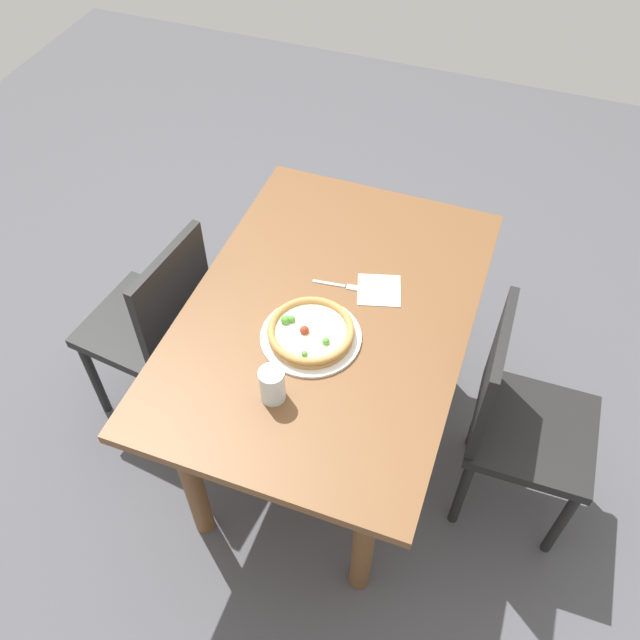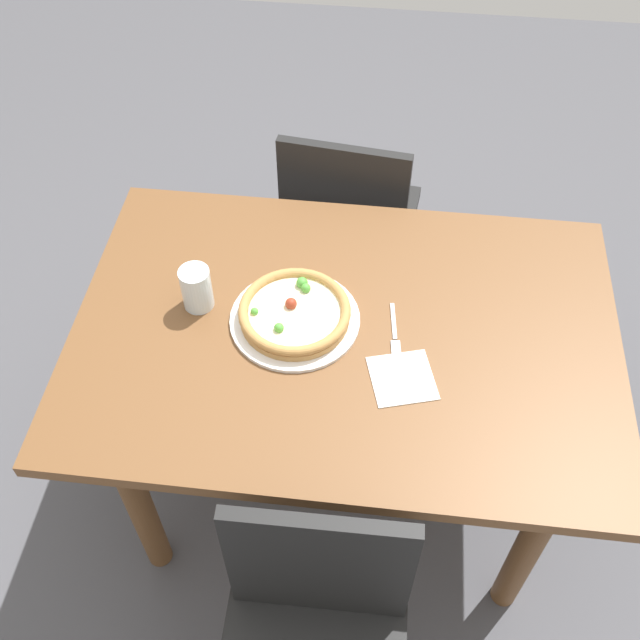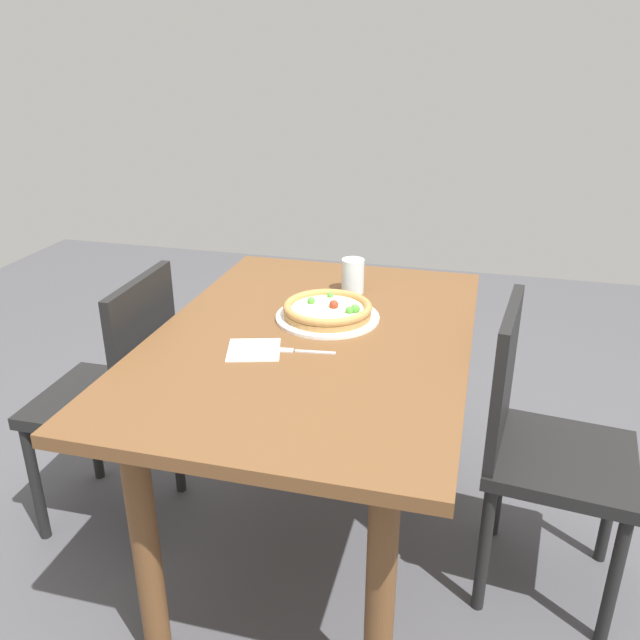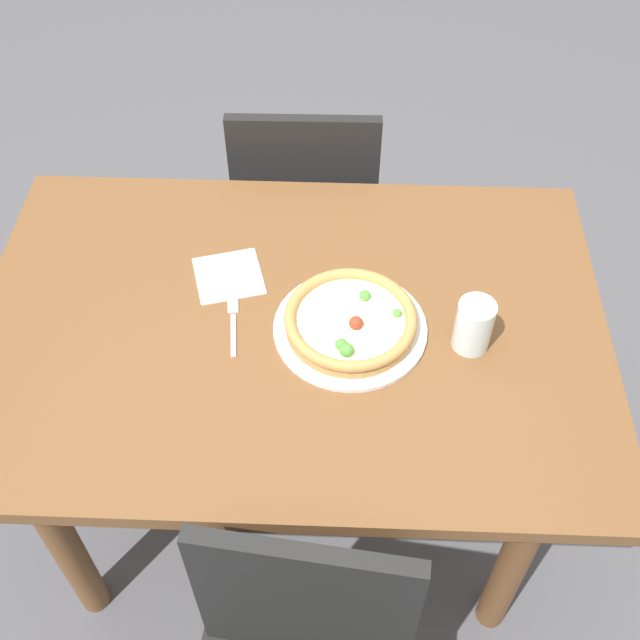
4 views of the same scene
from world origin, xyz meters
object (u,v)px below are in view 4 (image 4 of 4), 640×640
object	(u,v)px
pizza	(351,321)
drinking_glass	(474,325)
napkin	(229,276)
chair_far	(306,210)
plate	(350,328)
dining_table	(292,359)
fork	(233,319)

from	to	relation	value
pizza	drinking_glass	distance (m)	0.24
drinking_glass	napkin	size ratio (longest dim) A/B	0.82
chair_far	plate	size ratio (longest dim) A/B	2.86
drinking_glass	napkin	world-z (taller)	drinking_glass
napkin	pizza	bearing A→B (deg)	-28.07
dining_table	drinking_glass	xyz separation A→B (m)	(0.36, -0.04, 0.18)
pizza	napkin	distance (m)	0.30
dining_table	fork	world-z (taller)	fork
plate	chair_far	bearing A→B (deg)	100.62
drinking_glass	napkin	xyz separation A→B (m)	(-0.50, 0.17, -0.06)
chair_far	plate	bearing A→B (deg)	-80.20
dining_table	napkin	size ratio (longest dim) A/B	9.28
dining_table	drinking_glass	distance (m)	0.41
fork	drinking_glass	world-z (taller)	drinking_glass
fork	dining_table	bearing A→B (deg)	-98.08
chair_far	drinking_glass	distance (m)	0.86
drinking_glass	napkin	bearing A→B (deg)	161.74
dining_table	pizza	distance (m)	0.20
fork	drinking_glass	distance (m)	0.49
dining_table	chair_far	world-z (taller)	chair_far
pizza	chair_far	bearing A→B (deg)	100.63
dining_table	fork	size ratio (longest dim) A/B	7.84
dining_table	pizza	size ratio (longest dim) A/B	4.86
drinking_glass	plate	bearing A→B (deg)	173.79
chair_far	fork	distance (m)	0.72
pizza	drinking_glass	size ratio (longest dim) A/B	2.34
dining_table	chair_far	size ratio (longest dim) A/B	1.45
dining_table	plate	distance (m)	0.18
plate	napkin	bearing A→B (deg)	152.04
fork	napkin	distance (m)	0.12
napkin	drinking_glass	bearing A→B (deg)	-18.26
dining_table	drinking_glass	bearing A→B (deg)	-6.45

